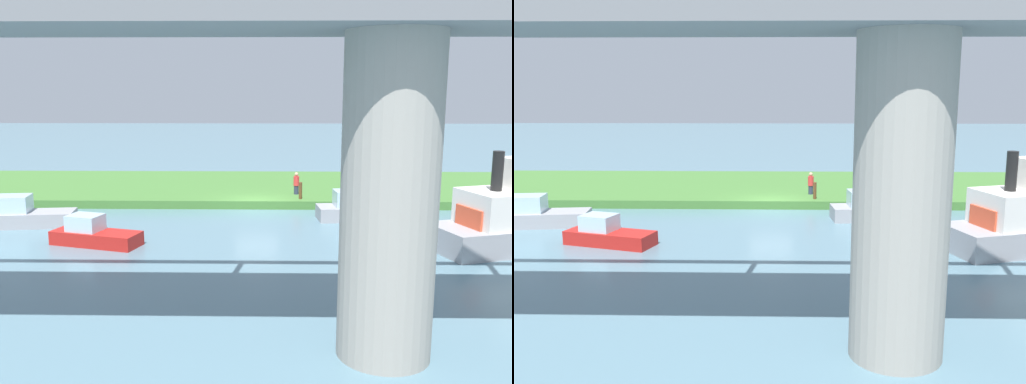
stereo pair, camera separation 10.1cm
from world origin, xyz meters
The scene contains 9 objects.
ground_plane centered at (0.00, 0.00, 0.00)m, with size 160.00×160.00×0.00m, color slate.
grassy_bank centered at (0.00, -6.00, 0.25)m, with size 80.00×12.00×0.50m, color #427533.
bridge_pylon centered at (-3.78, 18.28, 4.28)m, with size 2.52×2.52×8.56m, color #9E998E.
bridge_span centered at (-3.78, 18.27, 9.05)m, with size 71.49×4.30×3.25m.
person_on_bank centered at (-2.46, -2.32, 1.20)m, with size 0.47×0.47×1.39m.
mooring_post centered at (-2.63, -0.79, 1.01)m, with size 0.20×0.20×1.02m, color brown.
skiff_small centered at (-5.66, 2.37, 0.58)m, with size 4.98×2.14×1.62m.
motorboat_red centered at (12.15, 4.24, 0.58)m, with size 5.06×2.31×1.63m.
riverboat_paddlewheel centered at (7.38, 7.66, 0.49)m, with size 4.38×2.58×1.38m.
Camera 2 is at (-0.71, 32.62, 7.18)m, focal length 39.46 mm.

